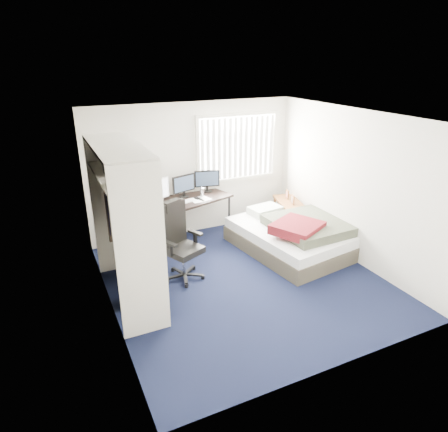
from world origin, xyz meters
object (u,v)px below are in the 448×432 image
Objects in this scene: nightstand at (289,204)px; desk at (185,198)px; office_chair at (180,249)px; bed at (293,235)px.

desk is at bearing 170.90° from nightstand.
office_chair is 2.13m from bed.
desk is 1.47× the size of office_chair.
bed is at bearing -119.01° from nightstand.
bed is at bearing 0.65° from office_chair.
bed is (2.12, 0.02, -0.19)m from office_chair.
nightstand is at bearing -9.10° from desk.
desk reaches higher than nightstand.
nightstand reaches higher than bed.
bed is at bearing -37.27° from desk.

